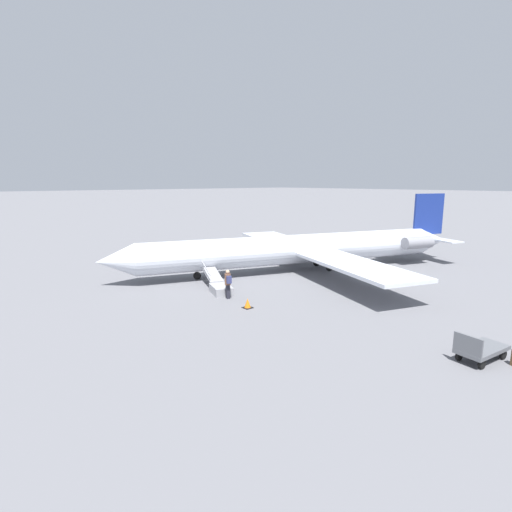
# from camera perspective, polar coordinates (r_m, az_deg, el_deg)

# --- Properties ---
(ground_plane) EXTENTS (600.00, 600.00, 0.00)m
(ground_plane) POSITION_cam_1_polar(r_m,az_deg,el_deg) (31.24, 5.70, -2.12)
(ground_plane) COLOR slate
(airplane_main) EXTENTS (28.20, 22.18, 5.82)m
(airplane_main) POSITION_cam_1_polar(r_m,az_deg,el_deg) (31.29, 7.14, 1.11)
(airplane_main) COLOR silver
(airplane_main) RESTS_ON ground
(boarding_stairs) EXTENTS (2.34, 4.11, 1.53)m
(boarding_stairs) POSITION_cam_1_polar(r_m,az_deg,el_deg) (25.30, -5.27, -4.34)
(boarding_stairs) COLOR #99999E
(boarding_stairs) RESTS_ON ground
(passenger) EXTENTS (0.44, 0.57, 1.74)m
(passenger) POSITION_cam_1_polar(r_m,az_deg,el_deg) (23.66, -4.03, -3.75)
(passenger) COLOR #23232D
(passenger) RESTS_ON ground
(luggage_cart) EXTENTS (2.34, 1.42, 1.22)m
(luggage_cart) POSITION_cam_1_polar(r_m,az_deg,el_deg) (18.10, 29.37, -11.53)
(luggage_cart) COLOR #595B60
(luggage_cart) RESTS_ON ground
(traffic_cone_near_stairs) EXTENTS (0.49, 0.49, 0.54)m
(traffic_cone_near_stairs) POSITION_cam_1_polar(r_m,az_deg,el_deg) (22.10, -1.21, -6.81)
(traffic_cone_near_stairs) COLOR black
(traffic_cone_near_stairs) RESTS_ON ground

